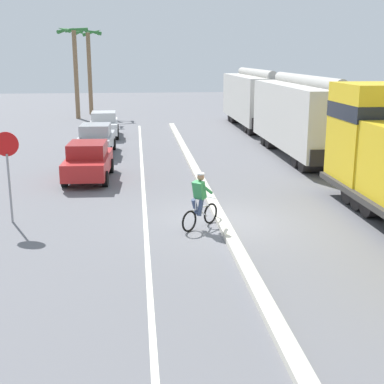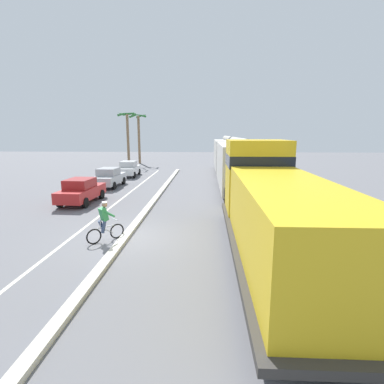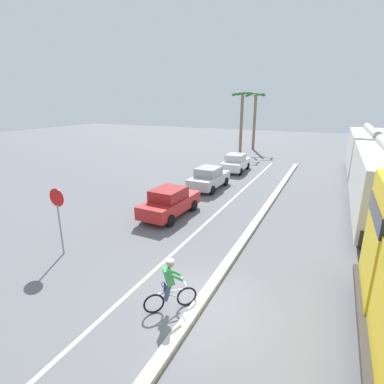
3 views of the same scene
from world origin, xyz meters
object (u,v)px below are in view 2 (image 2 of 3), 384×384
Objects in this scene: cyclist at (105,223)px; palm_tree_near at (139,128)px; locomotive at (271,208)px; palm_tree_far at (127,127)px; parked_car_red at (81,191)px; hopper_car_lead at (238,165)px; hopper_car_middle at (228,155)px; parked_car_white at (129,169)px; parked_car_silver at (109,177)px.

palm_tree_near reaches higher than cyclist.
locomotive is at bearing -69.83° from palm_tree_near.
cyclist is 30.89m from palm_tree_far.
palm_tree_far is (-2.76, 22.87, 4.50)m from parked_car_red.
locomotive reaches higher than hopper_car_lead.
hopper_car_lead is 1.00× the size of hopper_car_middle.
palm_tree_near is (-1.91, 26.04, 4.47)m from parked_car_red.
hopper_car_lead is at bearing -60.24° from palm_tree_near.
cyclist is 0.23× the size of palm_tree_far.
locomotive reaches higher than parked_car_white.
parked_car_white is (-0.02, 12.30, 0.00)m from parked_car_red.
palm_tree_far reaches higher than parked_car_red.
cyclist reaches higher than parked_car_white.
hopper_car_lead reaches higher than parked_car_red.
parked_car_red is 1.00× the size of parked_car_silver.
parked_car_red is 0.58× the size of palm_tree_near.
parked_car_red is 1.00× the size of parked_car_white.
parked_car_silver is at bearing -81.01° from palm_tree_far.
locomotive is at bearing -52.64° from parked_car_silver.
parked_car_silver is at bearing 127.36° from locomotive.
hopper_car_middle is at bearing 42.47° from parked_car_silver.
hopper_car_lead is at bearing 59.11° from cyclist.
parked_car_red and parked_car_silver have the same top height.
parked_car_white is (-10.60, -3.49, -1.26)m from hopper_car_middle.
palm_tree_far is at bearing 125.53° from hopper_car_lead.
hopper_car_middle is 2.49× the size of parked_car_silver.
parked_car_red is (-10.58, -15.79, -1.26)m from hopper_car_middle.
parked_car_red is (-10.58, 7.97, -0.98)m from locomotive.
palm_tree_far is at bearing 104.54° from parked_car_white.
cyclist is (-6.66, -22.73, -1.26)m from hopper_car_middle.
parked_car_silver is 6.28m from parked_car_white.
hopper_car_lead is at bearing -54.47° from palm_tree_far.
hopper_car_lead is 11.45m from parked_car_red.
parked_car_red and parked_car_white have the same top height.
hopper_car_middle is 6.18× the size of cyclist.
hopper_car_lead is 2.49× the size of parked_car_silver.
locomotive is 1.57× the size of palm_tree_near.
parked_car_red is at bearing -123.83° from hopper_car_middle.
palm_tree_near is at bearing 110.17° from locomotive.
hopper_car_middle is (0.00, 11.60, 0.00)m from hopper_car_lead.
hopper_car_lead is 2.50× the size of parked_car_white.
locomotive is at bearing -66.60° from palm_tree_far.
parked_car_silver is 0.57× the size of palm_tree_far.
hopper_car_lead is 6.18× the size of cyclist.
palm_tree_near is (-12.49, 21.85, 3.21)m from hopper_car_lead.
hopper_car_lead is at bearing -37.42° from parked_car_white.
parked_car_white is 0.57× the size of palm_tree_near.
parked_car_white is at bearing 101.57° from cyclist.
parked_car_red is 0.57× the size of palm_tree_far.
locomotive is 2.72× the size of parked_car_red.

